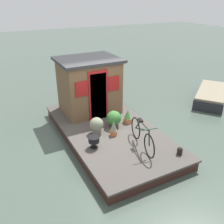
{
  "coord_description": "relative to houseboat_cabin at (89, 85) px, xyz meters",
  "views": [
    {
      "loc": [
        -6.5,
        3.3,
        4.45
      ],
      "look_at": [
        -0.2,
        0.0,
        1.06
      ],
      "focal_mm": 39.68,
      "sensor_mm": 36.0,
      "label": 1
    }
  ],
  "objects": [
    {
      "name": "potted_plant_succulent",
      "position": [
        -1.73,
        0.5,
        -0.73
      ],
      "size": [
        0.45,
        0.45,
        0.55
      ],
      "color": "slate",
      "rests_on": "houseboat_deck"
    },
    {
      "name": "bicycle",
      "position": [
        -3.06,
        -0.35,
        -0.64
      ],
      "size": [
        1.71,
        0.53,
        0.83
      ],
      "color": "black",
      "rests_on": "houseboat_deck"
    },
    {
      "name": "houseboat_cabin",
      "position": [
        0.0,
        0.0,
        0.0
      ],
      "size": [
        1.82,
        2.2,
        2.03
      ],
      "color": "brown",
      "rests_on": "houseboat_deck"
    },
    {
      "name": "dinghy_boat",
      "position": [
        -0.87,
        -5.66,
        -1.13
      ],
      "size": [
        2.69,
        3.04,
        0.52
      ],
      "color": "#232328",
      "rests_on": "ground_plane"
    },
    {
      "name": "houseboat_deck",
      "position": [
        -1.64,
        0.0,
        -1.21
      ],
      "size": [
        5.51,
        2.87,
        0.36
      ],
      "color": "#4C4742",
      "rests_on": "ground_plane"
    },
    {
      "name": "potted_plant_fern",
      "position": [
        -2.1,
        0.08,
        -0.78
      ],
      "size": [
        0.23,
        0.23,
        0.52
      ],
      "color": "#B2603D",
      "rests_on": "houseboat_deck"
    },
    {
      "name": "mooring_bollard",
      "position": [
        -3.89,
        -1.08,
        -0.91
      ],
      "size": [
        0.16,
        0.16,
        0.23
      ],
      "color": "black",
      "rests_on": "houseboat_deck"
    },
    {
      "name": "charcoal_grill",
      "position": [
        -2.45,
        0.91,
        -0.78
      ],
      "size": [
        0.33,
        0.33,
        0.35
      ],
      "color": "black",
      "rests_on": "houseboat_deck"
    },
    {
      "name": "potted_plant_ivy",
      "position": [
        -1.57,
        -0.76,
        -0.8
      ],
      "size": [
        0.29,
        0.29,
        0.49
      ],
      "color": "#B2603D",
      "rests_on": "houseboat_deck"
    },
    {
      "name": "potted_plant_geranium",
      "position": [
        -1.59,
        -0.2,
        -0.73
      ],
      "size": [
        0.5,
        0.5,
        0.57
      ],
      "color": "#38383D",
      "rests_on": "houseboat_deck"
    },
    {
      "name": "ground_plane",
      "position": [
        -1.64,
        0.0,
        -1.39
      ],
      "size": [
        60.0,
        60.0,
        0.0
      ],
      "primitive_type": "plane",
      "color": "#47564C"
    }
  ]
}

